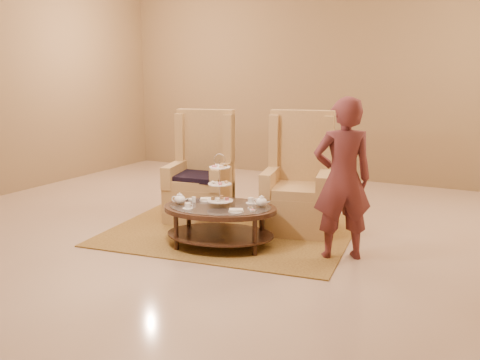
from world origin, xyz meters
The scene contains 8 objects.
ground centered at (0.00, 0.00, 0.00)m, with size 8.00×8.00×0.00m, color #C7AD94.
ceiling centered at (0.00, 0.00, 0.00)m, with size 8.00×8.00×0.02m, color white.
wall_back centered at (0.00, 4.00, 1.75)m, with size 8.00×0.04×3.50m, color olive.
rug centered at (-0.10, 0.47, 0.01)m, with size 2.97×2.57×0.01m.
tea_table centered at (0.06, -0.10, 0.36)m, with size 1.37×1.11×1.00m.
armchair_left centered at (-0.71, 0.80, 0.46)m, with size 0.89×0.91×1.35m.
armchair_right centered at (0.55, 0.89, 0.46)m, with size 0.90×0.92×1.38m.
person centered at (1.28, 0.16, 0.80)m, with size 0.70×0.63×1.60m.
Camera 1 is at (2.72, -4.82, 1.85)m, focal length 40.00 mm.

